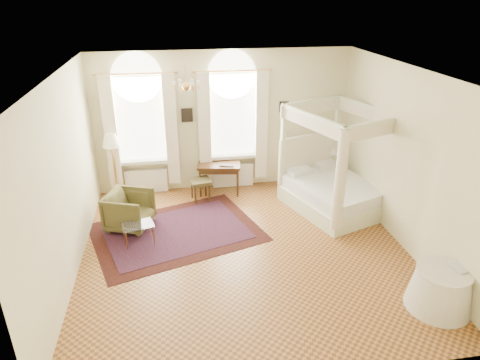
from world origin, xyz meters
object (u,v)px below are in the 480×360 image
object	(u,v)px
nightstand	(326,171)
stool	(200,183)
canopy_bed	(335,187)
coffee_table	(138,226)
floor_lamp	(111,143)
armchair	(129,210)
writing_desk	(219,169)
side_table	(440,289)

from	to	relation	value
nightstand	stool	distance (m)	3.23
canopy_bed	coffee_table	xyz separation A→B (m)	(-4.23, -0.76, -0.15)
stool	floor_lamp	distance (m)	2.18
canopy_bed	armchair	size ratio (longest dim) A/B	2.95
nightstand	writing_desk	xyz separation A→B (m)	(-2.73, -0.14, 0.31)
canopy_bed	armchair	distance (m)	4.44
writing_desk	stool	xyz separation A→B (m)	(-0.48, -0.29, -0.21)
canopy_bed	floor_lamp	distance (m)	5.07
stool	coffee_table	world-z (taller)	stool
canopy_bed	coffee_table	distance (m)	4.30
nightstand	canopy_bed	bearing A→B (deg)	-102.76
stool	armchair	bearing A→B (deg)	-146.25
coffee_table	side_table	world-z (taller)	side_table
side_table	stool	bearing A→B (deg)	127.86
floor_lamp	stool	bearing A→B (deg)	-12.47
nightstand	writing_desk	bearing A→B (deg)	-177.08
nightstand	stool	bearing A→B (deg)	-172.45
side_table	canopy_bed	bearing A→B (deg)	97.19
canopy_bed	writing_desk	bearing A→B (deg)	153.73
stool	side_table	size ratio (longest dim) A/B	0.52
writing_desk	floor_lamp	xyz separation A→B (m)	(-2.40, 0.14, 0.72)
canopy_bed	writing_desk	distance (m)	2.71
nightstand	writing_desk	world-z (taller)	writing_desk
canopy_bed	floor_lamp	world-z (taller)	canopy_bed
nightstand	writing_desk	size ratio (longest dim) A/B	0.62
floor_lamp	armchair	bearing A→B (deg)	-74.88
armchair	floor_lamp	xyz separation A→B (m)	(-0.39, 1.45, 0.97)
canopy_bed	nightstand	distance (m)	1.38
coffee_table	armchair	bearing A→B (deg)	107.35
coffee_table	floor_lamp	xyz separation A→B (m)	(-0.59, 2.09, 0.99)
stool	armchair	xyz separation A→B (m)	(-1.53, -1.02, -0.03)
armchair	coffee_table	world-z (taller)	armchair
floor_lamp	side_table	xyz separation A→B (m)	(5.25, -4.70, -1.02)
stool	side_table	bearing A→B (deg)	-52.14
nightstand	floor_lamp	size ratio (longest dim) A/B	0.42
armchair	side_table	world-z (taller)	armchair
canopy_bed	side_table	xyz separation A→B (m)	(0.43, -3.37, -0.19)
writing_desk	armchair	world-z (taller)	armchair
canopy_bed	floor_lamp	xyz separation A→B (m)	(-4.82, 1.34, 0.84)
nightstand	armchair	size ratio (longest dim) A/B	0.78
canopy_bed	side_table	size ratio (longest dim) A/B	2.57
canopy_bed	stool	world-z (taller)	canopy_bed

